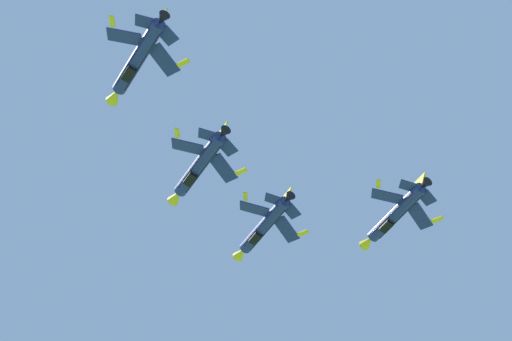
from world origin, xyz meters
TOP-DOWN VIEW (x-y plane):
  - fighter_jet_lead at (-6.67, 119.54)m, footprint 11.10×14.33m
  - fighter_jet_left_wing at (-13.97, 103.91)m, footprint 11.15×14.33m
  - fighter_jet_right_wing at (11.30, 116.32)m, footprint 11.15×14.33m
  - fighter_jet_left_outer at (-19.31, 86.16)m, footprint 11.19×14.33m

SIDE VIEW (x-z plane):
  - fighter_jet_left_wing at x=-13.97m, z-range 94.37..99.06m
  - fighter_jet_right_wing at x=11.30m, z-range 94.89..99.56m
  - fighter_jet_left_outer at x=-19.31m, z-range 96.18..100.73m
  - fighter_jet_lead at x=-6.67m, z-range 96.09..100.92m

